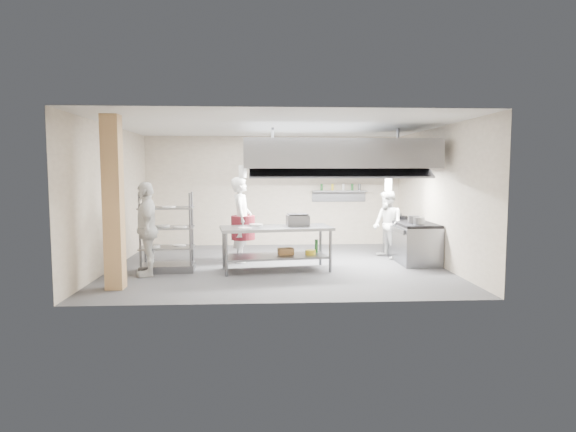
{
  "coord_description": "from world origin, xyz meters",
  "views": [
    {
      "loc": [
        -0.35,
        -10.3,
        2.03
      ],
      "look_at": [
        0.23,
        0.2,
        1.06
      ],
      "focal_mm": 30.0,
      "sensor_mm": 36.0,
      "label": 1
    }
  ],
  "objects": [
    {
      "name": "floor",
      "position": [
        0.0,
        0.0,
        0.0
      ],
      "size": [
        7.0,
        7.0,
        0.0
      ],
      "primitive_type": "plane",
      "color": "#313133",
      "rests_on": "ground"
    },
    {
      "name": "wall_left",
      "position": [
        -3.5,
        0.0,
        1.5
      ],
      "size": [
        0.0,
        6.0,
        6.0
      ],
      "primitive_type": "plane",
      "rotation": [
        1.57,
        0.0,
        1.57
      ],
      "color": "tan",
      "rests_on": "ground"
    },
    {
      "name": "chef_plating",
      "position": [
        -2.6,
        -0.82,
        0.92
      ],
      "size": [
        0.67,
        1.15,
        1.84
      ],
      "primitive_type": "imported",
      "rotation": [
        0.0,
        0.0,
        -1.36
      ],
      "color": "white",
      "rests_on": "floor"
    },
    {
      "name": "island_undershelf",
      "position": [
        -0.06,
        -0.5,
        0.3
      ],
      "size": [
        2.18,
        1.13,
        0.04
      ],
      "primitive_type": "cube",
      "rotation": [
        0.0,
        0.0,
        0.14
      ],
      "color": "slate",
      "rests_on": "island"
    },
    {
      "name": "chef_head",
      "position": [
        -0.8,
        0.52,
        0.96
      ],
      "size": [
        0.5,
        0.73,
        1.91
      ],
      "primitive_type": "imported",
      "rotation": [
        0.0,
        0.0,
        1.51
      ],
      "color": "silver",
      "rests_on": "floor"
    },
    {
      "name": "exhaust_hood",
      "position": [
        1.3,
        0.4,
        2.4
      ],
      "size": [
        4.0,
        2.5,
        0.6
      ],
      "primitive_type": "cube",
      "color": "gray",
      "rests_on": "ceiling"
    },
    {
      "name": "hood_strip_a",
      "position": [
        0.4,
        0.4,
        2.08
      ],
      "size": [
        1.6,
        0.12,
        0.04
      ],
      "primitive_type": "cube",
      "color": "white",
      "rests_on": "exhaust_hood"
    },
    {
      "name": "pass_rack",
      "position": [
        -2.28,
        -0.46,
        0.81
      ],
      "size": [
        1.11,
        0.69,
        1.62
      ],
      "primitive_type": null,
      "rotation": [
        0.0,
        0.0,
        0.06
      ],
      "color": "slate",
      "rests_on": "floor"
    },
    {
      "name": "wall_right",
      "position": [
        3.5,
        0.0,
        1.5
      ],
      "size": [
        0.0,
        6.0,
        6.0
      ],
      "primitive_type": "plane",
      "rotation": [
        1.57,
        0.0,
        -1.57
      ],
      "color": "tan",
      "rests_on": "ground"
    },
    {
      "name": "plate_stack",
      "position": [
        -2.28,
        -0.46,
        0.52
      ],
      "size": [
        0.28,
        0.28,
        0.05
      ],
      "primitive_type": "cylinder",
      "color": "white",
      "rests_on": "pass_rack"
    },
    {
      "name": "wall_back",
      "position": [
        0.0,
        3.0,
        1.5
      ],
      "size": [
        7.0,
        0.0,
        7.0
      ],
      "primitive_type": "plane",
      "rotation": [
        1.57,
        0.0,
        0.0
      ],
      "color": "tan",
      "rests_on": "ground"
    },
    {
      "name": "stockpot",
      "position": [
        2.98,
        0.02,
        0.99
      ],
      "size": [
        0.25,
        0.25,
        0.17
      ],
      "primitive_type": "cylinder",
      "color": "gray",
      "rests_on": "range_top"
    },
    {
      "name": "island_worktop",
      "position": [
        -0.06,
        -0.5,
        0.88
      ],
      "size": [
        2.37,
        1.24,
        0.06
      ],
      "primitive_type": "cube",
      "rotation": [
        0.0,
        0.0,
        0.14
      ],
      "color": "gray",
      "rests_on": "island"
    },
    {
      "name": "wicker_basket",
      "position": [
        0.14,
        -0.45,
        0.39
      ],
      "size": [
        0.34,
        0.26,
        0.14
      ],
      "primitive_type": "cube",
      "rotation": [
        0.0,
        0.0,
        0.17
      ],
      "color": "olive",
      "rests_on": "island_undershelf"
    },
    {
      "name": "ceiling",
      "position": [
        0.0,
        0.0,
        3.0
      ],
      "size": [
        7.0,
        7.0,
        0.0
      ],
      "primitive_type": "plane",
      "rotation": [
        3.14,
        0.0,
        0.0
      ],
      "color": "silver",
      "rests_on": "wall_back"
    },
    {
      "name": "range_top",
      "position": [
        3.08,
        0.5,
        0.87
      ],
      "size": [
        0.78,
        1.96,
        0.06
      ],
      "primitive_type": "cube",
      "color": "black",
      "rests_on": "cooking_range"
    },
    {
      "name": "wall_shelf",
      "position": [
        1.8,
        2.84,
        1.5
      ],
      "size": [
        1.5,
        0.28,
        0.04
      ],
      "primitive_type": "cube",
      "color": "gray",
      "rests_on": "wall_back"
    },
    {
      "name": "hood_strip_b",
      "position": [
        2.2,
        0.4,
        2.08
      ],
      "size": [
        1.6,
        0.12,
        0.04
      ],
      "primitive_type": "cube",
      "color": "white",
      "rests_on": "exhaust_hood"
    },
    {
      "name": "griddle",
      "position": [
        0.4,
        -0.34,
        1.02
      ],
      "size": [
        0.49,
        0.4,
        0.22
      ],
      "primitive_type": "cube",
      "rotation": [
        0.0,
        0.0,
        0.09
      ],
      "color": "slate",
      "rests_on": "island_worktop"
    },
    {
      "name": "island",
      "position": [
        -0.06,
        -0.5,
        0.46
      ],
      "size": [
        2.37,
        1.24,
        0.91
      ],
      "primitive_type": null,
      "rotation": [
        0.0,
        0.0,
        0.14
      ],
      "color": "gray",
      "rests_on": "floor"
    },
    {
      "name": "column",
      "position": [
        -2.9,
        -1.9,
        1.5
      ],
      "size": [
        0.3,
        0.3,
        3.0
      ],
      "primitive_type": "cube",
      "color": "tan",
      "rests_on": "floor"
    },
    {
      "name": "cooking_range",
      "position": [
        3.08,
        0.5,
        0.42
      ],
      "size": [
        0.8,
        2.0,
        0.84
      ],
      "primitive_type": "cube",
      "color": "slate",
      "rests_on": "floor"
    },
    {
      "name": "chef_line",
      "position": [
        2.6,
        0.76,
        0.8
      ],
      "size": [
        0.8,
        0.92,
        1.6
      ],
      "primitive_type": "imported",
      "rotation": [
        0.0,
        0.0,
        -1.28
      ],
      "color": "silver",
      "rests_on": "floor"
    }
  ]
}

